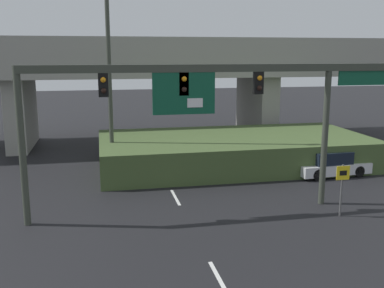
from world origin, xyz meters
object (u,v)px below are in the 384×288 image
at_px(signal_gantry, 207,94).
at_px(highway_light_pole_near, 108,40).
at_px(parked_sedan_near_right, 330,164).
at_px(speed_limit_sign, 342,183).

distance_m(signal_gantry, highway_light_pole_near, 8.81).
bearing_deg(parked_sedan_near_right, speed_limit_sign, -119.35).
bearing_deg(signal_gantry, parked_sedan_near_right, 28.40).
height_order(highway_light_pole_near, parked_sedan_near_right, highway_light_pole_near).
xyz_separation_m(speed_limit_sign, highway_light_pole_near, (-9.34, 9.26, 6.10)).
relative_size(speed_limit_sign, parked_sedan_near_right, 0.52).
distance_m(highway_light_pole_near, parked_sedan_near_right, 14.34).
height_order(signal_gantry, parked_sedan_near_right, signal_gantry).
bearing_deg(signal_gantry, highway_light_pole_near, 116.75).
height_order(speed_limit_sign, highway_light_pole_near, highway_light_pole_near).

